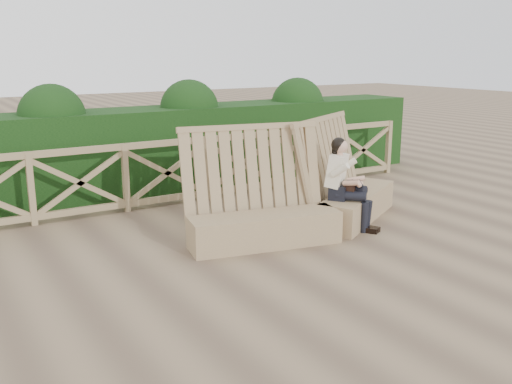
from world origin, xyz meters
TOP-DOWN VIEW (x-y plane):
  - ground at (0.00, 0.00)m, footprint 60.00×60.00m
  - bench at (1.19, 1.16)m, footprint 3.89×1.66m
  - woman at (1.66, 0.97)m, footprint 0.64×0.81m
  - guardrail at (0.00, 3.50)m, footprint 10.10×0.09m
  - hedge at (0.00, 4.70)m, footprint 12.00×1.20m

SIDE VIEW (x-z plane):
  - ground at x=0.00m, z-range 0.00..0.00m
  - bench at x=1.19m, z-range -0.39..1.17m
  - guardrail at x=0.00m, z-range 0.00..1.10m
  - woman at x=1.66m, z-range 0.05..1.37m
  - hedge at x=0.00m, z-range 0.00..1.50m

